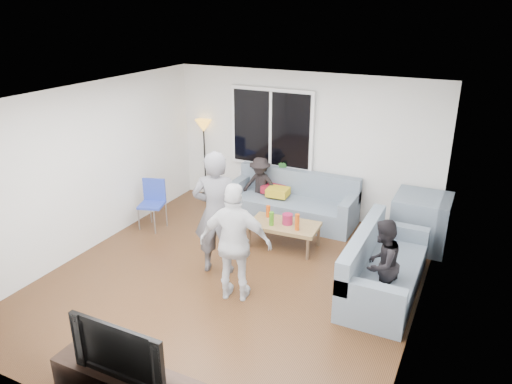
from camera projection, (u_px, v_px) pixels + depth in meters
The scene contains 29 objects.
floor at pixel (231, 280), 6.93m from camera, with size 5.00×5.50×0.04m, color #56351C.
ceiling at pixel (228, 96), 5.97m from camera, with size 5.00×5.50×0.04m, color white.
wall_back at pixel (303, 144), 8.77m from camera, with size 5.00×0.04×2.60m, color silver.
wall_front at pixel (73, 303), 4.13m from camera, with size 5.00×0.04×2.60m, color silver.
wall_left at pixel (87, 169), 7.48m from camera, with size 0.04×5.50×2.60m, color silver.
wall_right at pixel (426, 231), 5.42m from camera, with size 0.04×5.50×2.60m, color silver.
window_frame at pixel (272, 128), 8.86m from camera, with size 1.62×0.06×1.47m, color white.
window_glass at pixel (271, 129), 8.82m from camera, with size 1.50×0.02×1.35m, color black.
window_mullion at pixel (270, 129), 8.81m from camera, with size 0.05×0.03×1.35m, color white.
radiator at pixel (270, 192), 9.28m from camera, with size 1.30×0.12×0.62m, color silver.
potted_plant at pixel (282, 170), 8.97m from camera, with size 0.19×0.15×0.35m, color #265D25.
vase at pixel (259, 171), 9.19m from camera, with size 0.18×0.18×0.19m, color silver.
sofa_back_section at pixel (292, 198), 8.67m from camera, with size 2.30×0.85×0.85m, color slate, non-canonical shape.
sofa_right_section at pixel (386, 264), 6.49m from camera, with size 0.85×2.00×0.85m, color slate, non-canonical shape.
sofa_corner at pixel (421, 221), 7.76m from camera, with size 0.85×0.85×0.85m, color slate.
cushion_yellow at pixel (278, 192), 8.73m from camera, with size 0.38×0.32×0.14m, color gold.
cushion_red at pixel (273, 189), 8.85m from camera, with size 0.36×0.30×0.13m, color maroon.
coffee_table at pixel (284, 235), 7.80m from camera, with size 1.10×0.60×0.40m, color #9A774A.
pitcher at pixel (287, 219), 7.69m from camera, with size 0.17×0.17×0.17m, color maroon.
side_chair at pixel (152, 205), 8.35m from camera, with size 0.40×0.40×0.86m, color #263BA6, non-canonical shape.
floor_lamp at pixel (205, 159), 9.70m from camera, with size 0.32×0.32×1.56m, color orange, non-canonical shape.
player_left at pixel (216, 213), 6.84m from camera, with size 0.67×0.44×1.83m, color #55545A.
player_right at pixel (235, 243), 6.22m from camera, with size 0.95×0.40×1.62m, color silver.
spectator_right at pixel (381, 264), 6.13m from camera, with size 0.59×0.46×1.20m, color black.
spectator_back at pixel (260, 186), 8.92m from camera, with size 0.70×0.40×1.09m, color black.
television at pixel (125, 346), 4.46m from camera, with size 1.03×0.13×0.59m, color black.
bottle_a at pixel (268, 211), 7.94m from camera, with size 0.07×0.07×0.20m, color #D84A0C.
bottle_d at pixel (297, 222), 7.47m from camera, with size 0.07×0.07×0.27m, color #CC4E12.
bottle_b at pixel (272, 219), 7.64m from camera, with size 0.08×0.08×0.22m, color #3D8518.
Camera 1 is at (2.94, -5.23, 3.69)m, focal length 33.91 mm.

